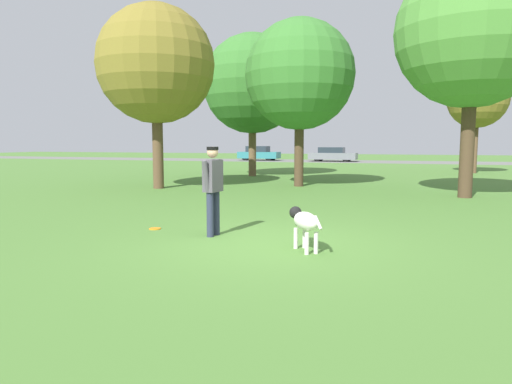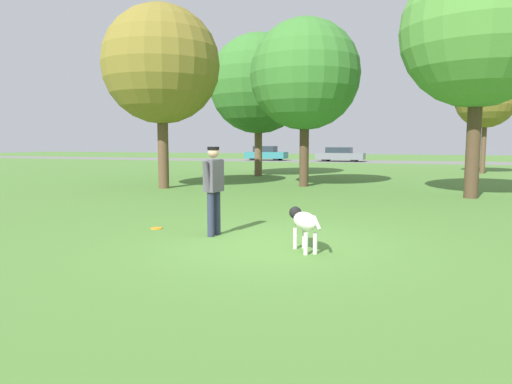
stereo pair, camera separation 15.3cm
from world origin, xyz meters
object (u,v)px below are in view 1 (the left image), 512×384
Objects in this scene: parked_car_teal at (259,154)px; tree_far_right at (478,99)px; tree_near_right at (473,31)px; parked_car_grey at (333,155)px; frisbee at (155,229)px; person at (213,184)px; dog at (304,222)px; tree_mid_center at (300,75)px; tree_far_left at (252,84)px; tree_near_left at (156,65)px.

tree_far_right is at bearing -37.72° from parked_car_teal.
parked_car_grey is (-7.58, 25.88, -4.51)m from tree_near_right.
tree_far_right is at bearing 66.07° from frisbee.
person is at bearing -110.30° from tree_far_right.
parked_car_teal is 0.90× the size of parked_car_grey.
dog is 3.88× the size of frisbee.
tree_mid_center reaches higher than parked_car_grey.
person is at bearing -75.39° from tree_far_left.
dog is at bearing -98.64° from person.
tree_mid_center is at bearing -68.60° from parked_car_teal.
dog is at bearing -77.94° from tree_mid_center.
parked_car_teal is at bearing 105.62° from tree_far_left.
tree_near_left reaches higher than parked_car_grey.
tree_far_left is 20.37m from parked_car_teal.
frisbee is 34.70m from parked_car_teal.
person is at bearing -10.84° from frisbee.
frisbee is at bearing -80.35° from tree_far_left.
person is 0.23× the size of tree_far_left.
frisbee is 15.51m from tree_far_left.
tree_near_left is (-7.23, 8.28, 4.14)m from dog.
tree_far_right reaches higher than frisbee.
frisbee is 11.43m from tree_near_right.
parked_car_grey is at bearing 91.32° from frisbee.
tree_far_left is at bearing 25.26° from person.
tree_far_left reaches higher than tree_far_right.
tree_far_left is 5.93m from tree_mid_center.
frisbee is (-1.39, 0.27, -0.98)m from person.
person is at bearing -83.64° from parked_car_grey.
tree_near_right is 1.92× the size of parked_car_teal.
tree_mid_center reaches higher than parked_car_teal.
tree_near_left is 0.91× the size of tree_near_right.
tree_far_left is at bearing 125.64° from tree_mid_center.
dog is 0.14× the size of tree_near_left.
parked_car_teal reaches higher than frisbee.
frisbee is 0.06× the size of parked_car_grey.
tree_mid_center is at bearing -83.10° from parked_car_grey.
tree_mid_center is at bearing 84.30° from frisbee.
tree_far_left is 11.61m from tree_near_right.
parked_car_teal is (-3.87, 26.43, -3.95)m from tree_near_left.
person is 0.43× the size of parked_car_teal.
tree_near_right is (9.28, -6.95, 0.43)m from tree_far_left.
dog is 0.16× the size of tree_far_right.
parked_car_teal is at bearing 103.08° from frisbee.
tree_mid_center reaches higher than dog.
person reaches higher than parked_car_teal.
parked_car_grey is (3.21, 26.13, -3.99)m from tree_near_left.
tree_near_right is at bearing -99.73° from tree_far_right.
parked_car_grey is (7.08, -0.30, -0.03)m from parked_car_teal.
dog is at bearing -71.02° from parked_car_teal.
tree_mid_center is 1.51× the size of parked_car_grey.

